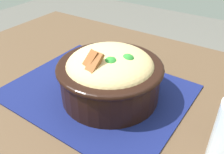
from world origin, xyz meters
TOP-DOWN VIEW (x-y plane):
  - table at (0.00, 0.00)m, footprint 1.04×0.77m
  - placemat at (0.03, -0.02)m, footprint 0.39×0.32m
  - bowl at (-0.01, -0.02)m, footprint 0.24×0.24m
  - fork at (0.11, -0.06)m, footprint 0.03×0.12m

SIDE VIEW (x-z plane):
  - table at x=0.00m, z-range 0.30..1.08m
  - placemat at x=0.03m, z-range 0.77..0.78m
  - fork at x=0.11m, z-range 0.78..0.78m
  - bowl at x=-0.01m, z-range 0.77..0.90m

